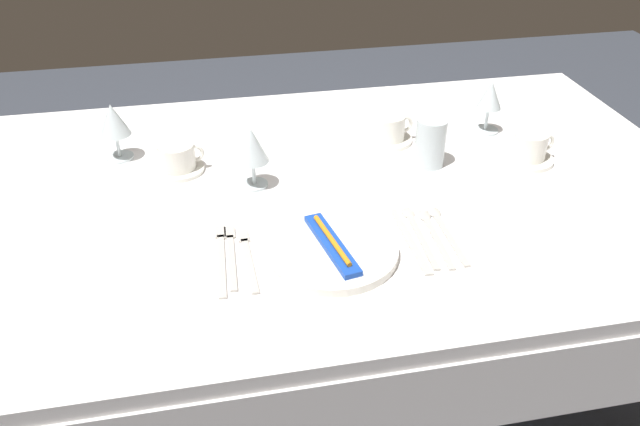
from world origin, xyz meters
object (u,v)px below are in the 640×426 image
(fork_outer, at_px, (248,257))
(spoon_tea, at_px, (444,228))
(fork_salad, at_px, (221,257))
(coffee_cup_far, at_px, (530,145))
(wine_glass_left, at_px, (252,147))
(fork_inner, at_px, (231,254))
(wine_glass_centre, at_px, (490,98))
(spoon_soup, at_px, (416,229))
(toothbrush_package, at_px, (332,244))
(drink_tumbler, at_px, (430,145))
(coffee_cup_left, at_px, (178,156))
(dinner_plate, at_px, (332,251))
(spoon_dessert, at_px, (432,231))
(wine_glass_right, at_px, (113,122))
(coffee_cup_right, at_px, (389,127))
(dinner_knife, at_px, (411,242))

(fork_outer, xyz_separation_m, spoon_tea, (0.41, 0.02, 0.00))
(fork_outer, height_order, fork_salad, same)
(coffee_cup_far, bearing_deg, wine_glass_left, 179.04)
(fork_inner, bearing_deg, wine_glass_centre, 30.55)
(fork_outer, relative_size, spoon_soup, 0.92)
(wine_glass_centre, distance_m, wine_glass_left, 0.66)
(toothbrush_package, distance_m, drink_tumbler, 0.44)
(fork_salad, distance_m, coffee_cup_left, 0.38)
(spoon_tea, bearing_deg, dinner_plate, -170.67)
(coffee_cup_left, bearing_deg, fork_salad, -78.27)
(spoon_dessert, bearing_deg, fork_outer, -177.70)
(toothbrush_package, xyz_separation_m, wine_glass_left, (-0.12, 0.29, 0.07))
(fork_outer, bearing_deg, fork_salad, 167.71)
(coffee_cup_far, bearing_deg, fork_inner, -161.87)
(spoon_dessert, bearing_deg, wine_glass_right, 145.16)
(toothbrush_package, xyz_separation_m, fork_inner, (-0.20, 0.04, -0.02))
(spoon_dessert, bearing_deg, dinner_plate, -171.05)
(toothbrush_package, bearing_deg, fork_salad, 171.92)
(coffee_cup_left, bearing_deg, spoon_tea, -33.47)
(wine_glass_left, bearing_deg, coffee_cup_left, 148.50)
(coffee_cup_far, bearing_deg, spoon_tea, -141.95)
(fork_outer, xyz_separation_m, drink_tumbler, (0.47, 0.29, 0.05))
(spoon_dessert, relative_size, wine_glass_right, 1.46)
(fork_inner, distance_m, fork_salad, 0.02)
(coffee_cup_right, xyz_separation_m, drink_tumbler, (0.06, -0.14, 0.01))
(fork_outer, bearing_deg, coffee_cup_right, 46.41)
(dinner_plate, relative_size, wine_glass_right, 1.82)
(wine_glass_centre, bearing_deg, fork_outer, -147.33)
(fork_outer, relative_size, fork_salad, 0.89)
(toothbrush_package, height_order, wine_glass_left, wine_glass_left)
(coffee_cup_far, height_order, wine_glass_right, wine_glass_right)
(coffee_cup_right, distance_m, drink_tumbler, 0.15)
(spoon_dessert, bearing_deg, dinner_knife, -153.42)
(spoon_soup, height_order, spoon_tea, same)
(dinner_knife, distance_m, spoon_soup, 0.05)
(toothbrush_package, distance_m, spoon_dessert, 0.22)
(spoon_tea, bearing_deg, wine_glass_centre, 56.90)
(wine_glass_right, xyz_separation_m, drink_tumbler, (0.74, -0.18, -0.05))
(dinner_plate, height_order, drink_tumbler, drink_tumbler)
(spoon_soup, bearing_deg, wine_glass_centre, 51.33)
(dinner_knife, bearing_deg, fork_inner, 175.41)
(fork_salad, height_order, coffee_cup_far, coffee_cup_far)
(spoon_soup, height_order, drink_tumbler, drink_tumbler)
(fork_inner, relative_size, spoon_soup, 0.94)
(wine_glass_centre, bearing_deg, coffee_cup_right, -178.47)
(fork_salad, height_order, wine_glass_centre, wine_glass_centre)
(coffee_cup_right, height_order, wine_glass_centre, wine_glass_centre)
(dinner_knife, bearing_deg, dinner_plate, -177.64)
(spoon_tea, xyz_separation_m, wine_glass_centre, (0.27, 0.42, 0.09))
(dinner_knife, bearing_deg, wine_glass_centre, 51.79)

